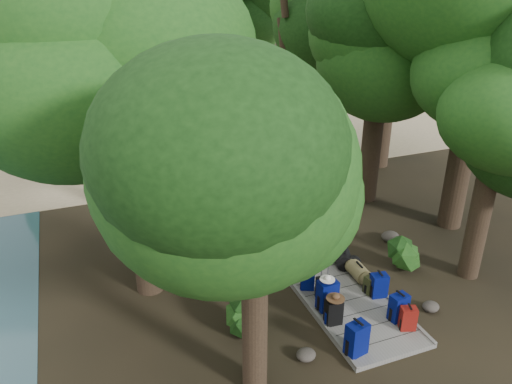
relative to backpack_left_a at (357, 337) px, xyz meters
name	(u,v)px	position (x,y,z in m)	size (l,w,h in m)	color
ground	(295,245)	(0.78, 4.60, -0.53)	(120.00, 120.00, 0.00)	black
sand_beach	(174,108)	(0.78, 20.60, -0.52)	(40.00, 22.00, 0.02)	tan
boardwalk	(281,227)	(0.78, 5.60, -0.47)	(2.00, 12.00, 0.12)	slate
backpack_left_a	(357,337)	(0.00, 0.00, 0.00)	(0.44, 0.31, 0.82)	navy
backpack_left_b	(334,311)	(0.03, 1.01, -0.07)	(0.37, 0.26, 0.68)	black
backpack_left_c	(327,294)	(0.15, 1.53, 0.00)	(0.45, 0.32, 0.83)	navy
backpack_left_d	(307,279)	(0.07, 2.40, -0.15)	(0.34, 0.25, 0.52)	navy
backpack_right_a	(408,317)	(1.47, 0.25, -0.11)	(0.34, 0.24, 0.61)	maroon
backpack_right_b	(399,306)	(1.46, 0.60, -0.05)	(0.40, 0.28, 0.72)	navy
backpack_right_c	(379,284)	(1.55, 1.50, -0.08)	(0.39, 0.28, 0.67)	navy
backpack_right_d	(371,283)	(1.47, 1.69, -0.16)	(0.33, 0.24, 0.50)	#353D1C
duffel_right_khaki	(359,272)	(1.49, 2.30, -0.21)	(0.40, 0.61, 0.40)	olive
duffel_right_black	(343,258)	(1.44, 3.01, -0.20)	(0.43, 0.69, 0.43)	black
suitcase_on_boardwalk	(324,287)	(0.28, 1.94, -0.13)	(0.36, 0.20, 0.56)	black
lone_suitcase_on_sand	(221,146)	(1.09, 12.70, -0.18)	(0.42, 0.24, 0.66)	black
hat_brown	(336,296)	(0.04, 0.99, 0.33)	(0.42, 0.42, 0.13)	#51351E
hat_white	(328,277)	(0.11, 1.51, 0.48)	(0.35, 0.35, 0.12)	silver
kayak	(142,146)	(-2.03, 14.26, -0.33)	(0.78, 3.54, 0.35)	red
sun_lounger	(269,130)	(3.81, 13.92, -0.19)	(0.64, 1.99, 0.64)	silver
tree_right_a	(496,140)	(4.40, 1.56, 3.22)	(4.51, 4.51, 7.51)	black
tree_right_b	(478,62)	(5.83, 3.96, 4.52)	(5.66, 5.66, 10.10)	black
tree_right_c	(380,63)	(4.43, 6.52, 4.16)	(5.42, 5.42, 9.38)	black
tree_right_d	(393,29)	(6.65, 9.10, 4.78)	(5.79, 5.79, 10.62)	black
tree_right_e	(335,31)	(5.46, 11.17, 4.52)	(5.62, 5.62, 10.11)	black
tree_right_f	(341,37)	(7.10, 13.53, 3.92)	(4.99, 4.99, 8.90)	black
tree_left_a	(255,231)	(-2.23, 0.07, 2.91)	(4.13, 4.13, 6.89)	black
tree_left_b	(131,99)	(-3.55, 3.99, 4.34)	(5.42, 5.42, 9.75)	black
tree_left_c	(118,93)	(-3.38, 8.22, 3.52)	(4.65, 4.65, 8.10)	black
tree_back_a	(135,37)	(-1.19, 19.01, 3.64)	(4.83, 4.83, 8.35)	black
tree_back_b	(202,5)	(2.60, 20.37, 4.93)	(6.12, 6.12, 10.92)	black
tree_back_c	(253,27)	(5.62, 20.71, 3.64)	(4.63, 4.63, 8.34)	black
tree_back_d	(65,44)	(-4.50, 18.60, 3.56)	(4.91, 4.91, 8.18)	black
palm_right_a	(294,55)	(3.73, 11.28, 3.70)	(4.97, 4.97, 8.47)	#103B12
palm_right_b	(284,31)	(5.55, 16.26, 3.92)	(4.60, 4.60, 8.89)	#103B12
palm_right_c	(236,56)	(3.43, 17.40, 2.68)	(4.04, 4.04, 6.43)	#103B12
palm_left_a	(116,97)	(-3.26, 10.40, 2.87)	(4.28, 4.28, 6.81)	#103B12
rock_left_a	(306,355)	(-0.98, 0.32, -0.42)	(0.42, 0.38, 0.23)	#4C473F
rock_left_b	(231,295)	(-1.78, 2.88, -0.44)	(0.33, 0.30, 0.18)	#4C473F
rock_left_c	(238,241)	(-0.80, 5.15, -0.37)	(0.57, 0.51, 0.31)	#4C473F
rock_left_d	(190,211)	(-1.58, 7.64, -0.44)	(0.33, 0.30, 0.18)	#4C473F
rock_right_a	(431,307)	(2.49, 0.68, -0.42)	(0.41, 0.37, 0.22)	#4C473F
rock_right_b	(390,236)	(3.51, 3.78, -0.38)	(0.53, 0.48, 0.29)	#4C473F
rock_right_c	(331,211)	(2.73, 5.95, -0.43)	(0.36, 0.33, 0.20)	#4C473F
shrub_left_a	(241,321)	(-2.02, 1.47, -0.10)	(0.96, 0.96, 0.86)	#1A4916
shrub_left_b	(222,223)	(-1.01, 5.98, -0.16)	(0.82, 0.82, 0.74)	#1A4916
shrub_left_c	(156,182)	(-2.31, 9.53, -0.03)	(1.11, 1.11, 1.00)	#1A4916
shrub_right_a	(407,256)	(3.02, 2.36, -0.10)	(0.96, 0.96, 0.86)	#1A4916
shrub_right_b	(335,186)	(3.30, 6.79, 0.04)	(1.26, 1.26, 1.13)	#1A4916
shrub_right_c	(286,156)	(3.13, 10.45, -0.15)	(0.85, 0.85, 0.77)	#1A4916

